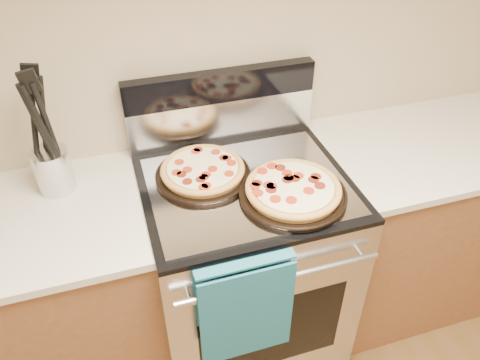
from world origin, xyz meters
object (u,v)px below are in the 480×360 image
object	(u,v)px
pepperoni_pizza_back	(203,171)
utensil_crock	(54,170)
range_body	(244,268)
pepperoni_pizza_front	(293,191)

from	to	relation	value
pepperoni_pizza_back	utensil_crock	distance (m)	0.53
pepperoni_pizza_back	range_body	bearing A→B (deg)	-26.35
pepperoni_pizza_back	utensil_crock	world-z (taller)	utensil_crock
range_body	utensil_crock	size ratio (longest dim) A/B	5.55
range_body	pepperoni_pizza_back	size ratio (longest dim) A/B	2.60
pepperoni_pizza_front	utensil_crock	xyz separation A→B (m)	(-0.79, 0.32, 0.04)
range_body	pepperoni_pizza_front	size ratio (longest dim) A/B	2.41
pepperoni_pizza_front	range_body	bearing A→B (deg)	133.93
range_body	pepperoni_pizza_front	xyz separation A→B (m)	(0.13, -0.14, 0.50)
pepperoni_pizza_back	pepperoni_pizza_front	distance (m)	0.34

